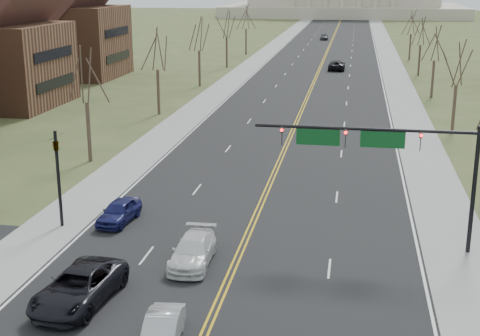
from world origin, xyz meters
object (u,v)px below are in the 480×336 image
at_px(car_sb_inner_lead, 162,331).
at_px(car_far_sb, 324,36).
at_px(car_sb_outer_lead, 79,287).
at_px(signal_mast, 381,148).
at_px(car_far_nb, 337,65).
at_px(car_sb_outer_second, 119,211).
at_px(car_sb_inner_second, 193,251).
at_px(signal_left, 58,168).

height_order(car_sb_inner_lead, car_far_sb, car_far_sb).
bearing_deg(car_sb_outer_lead, signal_mast, 39.66).
distance_m(car_far_nb, car_far_sb, 54.20).
distance_m(signal_mast, car_sb_outer_second, 16.52).
bearing_deg(car_sb_outer_second, car_far_nb, 86.70).
height_order(car_sb_outer_second, car_far_sb, car_far_sb).
height_order(car_sb_outer_lead, car_far_sb, car_sb_outer_lead).
relative_size(car_sb_inner_second, car_far_nb, 0.88).
bearing_deg(car_far_sb, car_far_nb, -89.46).
bearing_deg(car_far_nb, car_sb_outer_second, 81.95).
bearing_deg(car_far_nb, car_sb_inner_lead, 87.64).
relative_size(signal_left, car_sb_outer_second, 1.45).
height_order(car_sb_inner_lead, car_sb_inner_second, car_sb_inner_second).
relative_size(signal_left, car_far_nb, 1.06).
bearing_deg(car_far_nb, car_far_sb, -84.46).
relative_size(car_far_nb, car_far_sb, 1.24).
bearing_deg(car_sb_outer_second, signal_left, -154.41).
relative_size(signal_mast, car_far_nb, 2.14).
relative_size(car_sb_outer_lead, car_far_sb, 1.31).
distance_m(car_sb_inner_lead, car_far_sb, 141.10).
bearing_deg(car_sb_inner_lead, car_sb_inner_second, 89.49).
height_order(signal_left, car_sb_inner_second, signal_left).
relative_size(car_sb_inner_lead, car_far_nb, 0.71).
bearing_deg(car_far_sb, car_sb_outer_second, -97.32).
height_order(car_sb_inner_lead, car_sb_outer_second, car_sb_outer_second).
height_order(signal_mast, car_sb_outer_lead, signal_mast).
xyz_separation_m(signal_mast, signal_left, (-18.95, 0.00, -2.05)).
bearing_deg(car_sb_outer_lead, car_sb_outer_second, 105.34).
bearing_deg(car_sb_inner_lead, car_far_nb, 81.86).
height_order(signal_left, car_sb_inner_lead, signal_left).
relative_size(signal_mast, car_far_sb, 2.65).
distance_m(car_sb_inner_lead, car_sb_inner_second, 8.30).
xyz_separation_m(car_sb_inner_lead, car_sb_outer_lead, (-4.87, 2.96, 0.17)).
distance_m(signal_mast, signal_left, 19.06).
relative_size(car_sb_outer_lead, car_far_nb, 1.05).
height_order(signal_mast, car_sb_inner_second, signal_mast).
height_order(signal_mast, car_far_nb, signal_mast).
relative_size(car_sb_inner_lead, car_sb_inner_second, 0.81).
height_order(signal_mast, car_sb_outer_second, signal_mast).
distance_m(car_sb_outer_second, car_far_sb, 127.69).
xyz_separation_m(signal_left, car_sb_inner_second, (9.28, -4.08, -2.98)).
height_order(signal_left, car_far_sb, signal_left).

